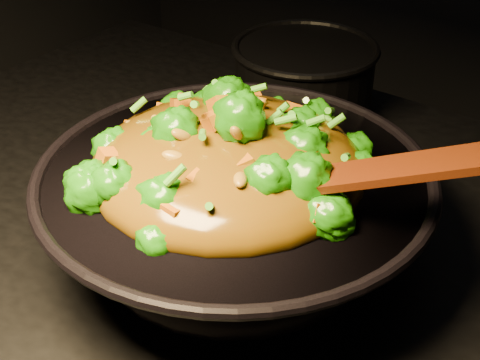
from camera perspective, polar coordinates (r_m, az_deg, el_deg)
The scene contains 4 objects.
wok at distance 0.78m, azimuth -0.44°, elevation -3.15°, with size 0.43×0.43×0.12m, color black, non-canonical shape.
stir_fry at distance 0.72m, azimuth -1.10°, elevation 4.39°, with size 0.31×0.31×0.11m, color #1D7108, non-canonical shape.
spatula at distance 0.65m, azimuth 9.80°, elevation 0.44°, with size 0.31×0.05×0.01m, color #331403.
back_pot at distance 1.09m, azimuth 5.44°, elevation 8.38°, with size 0.22×0.22×0.13m, color black.
Camera 1 is at (0.45, -0.57, 1.42)m, focal length 50.00 mm.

